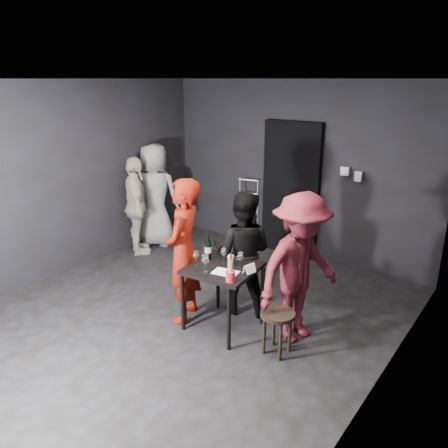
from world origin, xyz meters
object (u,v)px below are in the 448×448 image
Objects in this scene: woman_black at (242,253)px; breadstick_cup at (231,269)px; stool at (278,320)px; hand_truck at (247,235)px; man_maroon at (300,262)px; tasting_table at (223,275)px; server_red at (183,243)px; bystander_grey at (155,188)px; bystander_cream at (136,204)px; wine_bottle at (208,250)px.

woman_black reaches higher than breadstick_cup.
stool is at bearing 126.40° from woman_black.
hand_truck is 2.80m from man_maroon.
woman_black is (1.13, -1.77, 0.53)m from hand_truck.
man_maroon is at bearing 22.80° from tasting_table.
stool is 0.26× the size of man_maroon.
hand_truck reaches higher than breadstick_cup.
tasting_table is 1.60× the size of stool.
hand_truck is 2.54m from server_red.
bystander_cream is at bearing 76.41° from bystander_grey.
server_red reaches higher than bystander_cream.
woman_black is at bearing 119.03° from server_red.
stool is 1.35m from server_red.
breadstick_cup is at bearing 95.16° from woman_black.
tasting_table is at bearing -77.51° from hand_truck.
server_red reaches higher than tasting_table.
hand_truck is at bearing 113.34° from wine_bottle.
hand_truck is 0.61× the size of server_red.
woman_black is 4.84× the size of wine_bottle.
stool is 0.25× the size of server_red.
bystander_cream is 5.33× the size of breadstick_cup.
server_red is 1.27× the size of woman_black.
bystander_cream is (-3.19, 1.02, 0.44)m from stool.
bystander_cream is at bearing 162.26° from stool.
bystander_cream is 0.49m from bystander_grey.
hand_truck is 2.48× the size of stool.
stool is 1.02m from woman_black.
bystander_grey reaches higher than man_maroon.
wine_bottle is (0.93, -2.16, 0.65)m from hand_truck.
stool is 1.12m from wine_bottle.
wine_bottle is at bearing 42.71° from woman_black.
bystander_grey is (-3.23, 1.48, 0.60)m from stool.
bystander_cream is (-1.26, -1.26, 0.60)m from hand_truck.
bystander_grey is at bearing 155.33° from stool.
tasting_table is at bearing -12.47° from wine_bottle.
wine_bottle is at bearing 101.84° from server_red.
breadstick_cup is at bearing 156.97° from man_maroon.
breadstick_cup is (0.76, -0.14, -0.06)m from server_red.
server_red reaches higher than hand_truck.
hand_truck is 0.65× the size of man_maroon.
hand_truck reaches higher than stool.
bystander_grey is (-2.43, 0.97, 0.23)m from woman_black.
wine_bottle is (-1.02, -0.27, -0.02)m from man_maroon.
woman_black is at bearing 115.83° from breadstick_cup.
woman_black is (-0.05, 0.45, 0.10)m from tasting_table.
tasting_table is at bearing 139.13° from breadstick_cup.
wine_bottle is (2.19, -0.90, 0.05)m from bystander_cream.
bystander_cream reaches higher than tasting_table.
tasting_table is at bearing 130.05° from man_maroon.
tasting_table is 0.50× the size of woman_black.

